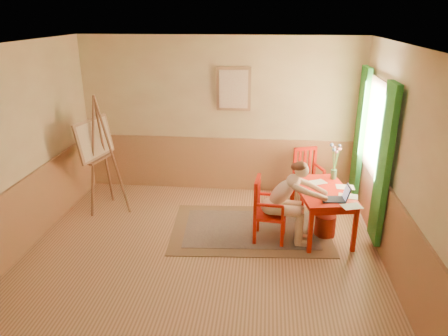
# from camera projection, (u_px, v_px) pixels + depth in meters

# --- Properties ---
(room) EXTENTS (5.04, 4.54, 2.84)m
(room) POSITION_uv_depth(u_px,v_px,m) (201.00, 157.00, 5.42)
(room) COLOR tan
(room) RESTS_ON ground
(wainscot) EXTENTS (5.00, 4.50, 1.00)m
(wainscot) POSITION_uv_depth(u_px,v_px,m) (210.00, 195.00, 6.48)
(wainscot) COLOR tan
(wainscot) RESTS_ON room
(window) EXTENTS (0.12, 2.01, 2.20)m
(window) POSITION_uv_depth(u_px,v_px,m) (372.00, 142.00, 6.23)
(window) COLOR white
(window) RESTS_ON room
(wall_portrait) EXTENTS (0.60, 0.05, 0.76)m
(wall_portrait) POSITION_uv_depth(u_px,v_px,m) (234.00, 89.00, 7.27)
(wall_portrait) COLOR #9C7250
(wall_portrait) RESTS_ON room
(rug) EXTENTS (2.51, 1.77, 0.02)m
(rug) POSITION_uv_depth(u_px,v_px,m) (250.00, 229.00, 6.48)
(rug) COLOR #8C7251
(rug) RESTS_ON room
(table) EXTENTS (0.92, 1.31, 0.72)m
(table) POSITION_uv_depth(u_px,v_px,m) (322.00, 195.00, 6.17)
(table) COLOR red
(table) RESTS_ON room
(chair_left) EXTENTS (0.48, 0.46, 0.96)m
(chair_left) POSITION_uv_depth(u_px,v_px,m) (267.00, 210.00, 6.04)
(chair_left) COLOR red
(chair_left) RESTS_ON room
(chair_back) EXTENTS (0.55, 0.56, 0.96)m
(chair_back) POSITION_uv_depth(u_px,v_px,m) (307.00, 176.00, 7.27)
(chair_back) COLOR red
(chair_back) RESTS_ON room
(figure) EXTENTS (0.95, 0.44, 1.26)m
(figure) POSITION_uv_depth(u_px,v_px,m) (288.00, 198.00, 5.90)
(figure) COLOR beige
(figure) RESTS_ON room
(laptop) EXTENTS (0.38, 0.25, 0.22)m
(laptop) POSITION_uv_depth(u_px,v_px,m) (337.00, 197.00, 5.77)
(laptop) COLOR #1E2338
(laptop) RESTS_ON table
(papers) EXTENTS (0.69, 1.08, 0.00)m
(papers) POSITION_uv_depth(u_px,v_px,m) (340.00, 192.00, 6.02)
(papers) COLOR white
(papers) RESTS_ON table
(vase) EXTENTS (0.18, 0.28, 0.56)m
(vase) POSITION_uv_depth(u_px,v_px,m) (335.00, 163.00, 6.44)
(vase) COLOR #3F724C
(vase) RESTS_ON table
(wastebasket) EXTENTS (0.35, 0.35, 0.33)m
(wastebasket) POSITION_uv_depth(u_px,v_px,m) (325.00, 225.00, 6.27)
(wastebasket) COLOR #A22A1A
(wastebasket) RESTS_ON room
(easel) EXTENTS (0.73, 0.87, 1.95)m
(easel) POSITION_uv_depth(u_px,v_px,m) (97.00, 143.00, 6.79)
(easel) COLOR brown
(easel) RESTS_ON room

